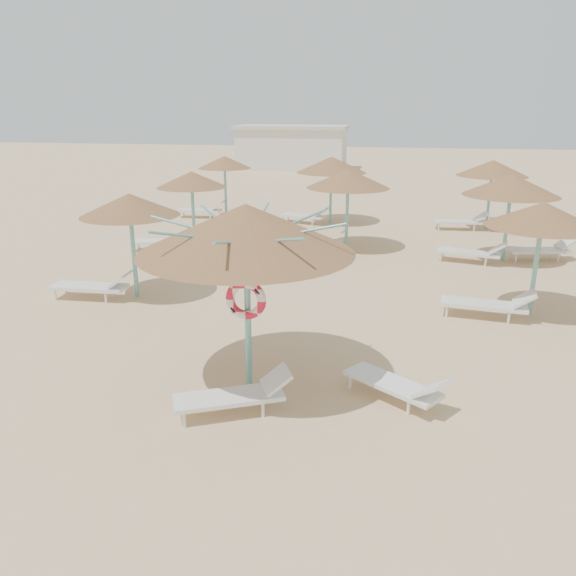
# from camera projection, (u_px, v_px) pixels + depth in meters

# --- Properties ---
(ground) EXTENTS (120.00, 120.00, 0.00)m
(ground) POSITION_uv_depth(u_px,v_px,m) (261.00, 393.00, 9.62)
(ground) COLOR #D3AE81
(ground) RESTS_ON ground
(main_palapa) EXTENTS (3.58, 3.58, 3.21)m
(main_palapa) POSITION_uv_depth(u_px,v_px,m) (246.00, 229.00, 9.07)
(main_palapa) COLOR #65AEB0
(main_palapa) RESTS_ON ground
(lounger_main_a) EXTENTS (1.92, 1.31, 0.68)m
(lounger_main_a) POSITION_uv_depth(u_px,v_px,m) (237.00, 395.00, 8.92)
(lounger_main_a) COLOR white
(lounger_main_a) RESTS_ON ground
(lounger_main_b) EXTENTS (1.80, 1.48, 0.66)m
(lounger_main_b) POSITION_uv_depth(u_px,v_px,m) (398.00, 385.00, 9.25)
(lounger_main_b) COLOR white
(lounger_main_b) RESTS_ON ground
(palapa_field) EXTENTS (18.63, 13.25, 2.72)m
(palapa_field) POSITION_uv_depth(u_px,v_px,m) (420.00, 184.00, 17.85)
(palapa_field) COLOR #65AEB0
(palapa_field) RESTS_ON ground
(service_hut) EXTENTS (8.40, 4.40, 3.25)m
(service_hut) POSITION_uv_depth(u_px,v_px,m) (292.00, 147.00, 42.86)
(service_hut) COLOR silver
(service_hut) RESTS_ON ground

